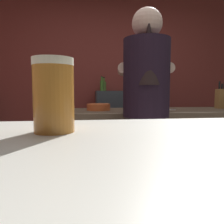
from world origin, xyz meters
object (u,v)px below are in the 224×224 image
Objects in this scene: mixing_bowl at (98,107)px; pint_glass_near at (54,95)px; chefs_knife at (163,110)px; bottle_olive_oil at (104,86)px; bartender at (146,107)px; knife_block at (221,98)px; bottle_vinegar at (102,85)px.

mixing_bowl is 1.43× the size of pint_glass_near.
mixing_bowl is at bearing 173.74° from chefs_knife.
mixing_bowl is 1.06× the size of bottle_olive_oil.
bottle_olive_oil is at bearing 82.55° from mixing_bowl.
chefs_knife is 1.75m from pint_glass_near.
bartender is 11.19× the size of pint_glass_near.
bartender is at bearing -85.31° from bottle_olive_oil.
chefs_knife is at bearing 62.46° from pint_glass_near.
bartender is 1.10m from knife_block.
knife_block is at bearing -48.67° from bottle_olive_oil.
pint_glass_near reaches higher than chefs_knife.
mixing_bowl is (-1.28, -0.07, -0.08)m from knife_block.
knife_block is 1.28× the size of mixing_bowl.
bottle_vinegar reaches higher than knife_block.
bartender reaches higher than chefs_knife.
bottle_vinegar is (-0.19, 1.69, 0.21)m from bartender.
chefs_knife is (0.28, 0.41, -0.05)m from bartender.
bottle_vinegar is at bearing -109.76° from bottle_olive_oil.
bartender is at bearing -56.04° from mixing_bowl.
chefs_knife is 1.48m from bottle_olive_oil.
bartender is 7.97× the size of bottle_vinegar.
bottle_olive_oil is (0.17, 1.32, 0.23)m from mixing_bowl.
mixing_bowl is at bearing -97.45° from bottle_olive_oil.
mixing_bowl is 1.63m from pint_glass_near.
mixing_bowl is 0.61m from chefs_knife.
bartender reaches higher than mixing_bowl.
bottle_vinegar is (0.13, 1.21, 0.23)m from mixing_bowl.
bottle_olive_oil is (-0.43, 1.39, 0.26)m from chefs_knife.
bottle_vinegar is 0.12m from bottle_olive_oil.
bottle_vinegar reaches higher than mixing_bowl.
bottle_olive_oil is at bearing 13.35° from bartender.
bottle_olive_oil is at bearing 131.33° from knife_block.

